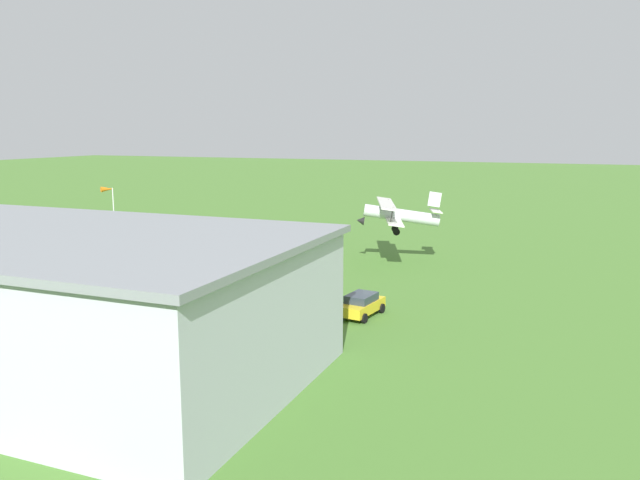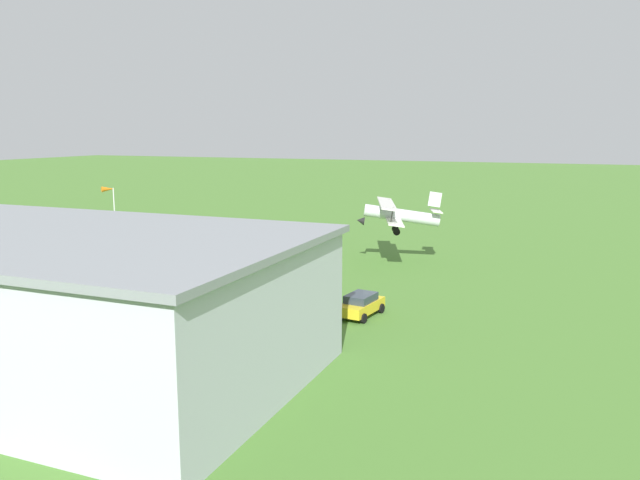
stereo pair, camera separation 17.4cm
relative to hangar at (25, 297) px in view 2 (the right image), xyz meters
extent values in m
plane|color=#47752D|center=(-2.74, -28.83, -3.58)|extent=(400.00, 400.00, 0.00)
cube|color=#B7BCC6|center=(0.00, 0.02, -0.18)|extent=(29.62, 15.36, 6.79)
cube|color=gray|center=(0.00, 0.02, 3.39)|extent=(30.22, 15.96, 0.35)
cube|color=#384251|center=(-0.01, -7.69, -0.79)|extent=(10.00, 0.17, 5.57)
cylinder|color=silver|center=(-11.60, -32.08, 0.91)|extent=(6.94, 3.36, 2.05)
cone|color=black|center=(-8.06, -30.84, 0.39)|extent=(1.02, 1.00, 0.87)
cube|color=silver|center=(-10.85, -31.82, 0.63)|extent=(4.46, 9.42, 0.31)
cube|color=silver|center=(-10.28, -31.62, 1.99)|extent=(4.46, 9.42, 0.31)
cube|color=silver|center=(-14.40, -33.06, 2.39)|extent=(1.23, 0.51, 1.44)
cube|color=silver|center=(-14.53, -33.11, 1.34)|extent=(1.71, 2.75, 0.20)
cylinder|color=black|center=(-10.81, -32.81, -0.48)|extent=(0.65, 0.34, 0.64)
cylinder|color=black|center=(-11.44, -31.02, -0.48)|extent=(0.65, 0.34, 0.64)
cylinder|color=#332D28|center=(-9.56, -34.59, 1.31)|extent=(0.29, 0.17, 1.42)
cylinder|color=#332D28|center=(-11.57, -28.85, 1.31)|extent=(0.29, 0.17, 1.42)
cube|color=gold|center=(-13.53, -14.72, -2.92)|extent=(2.28, 4.14, 0.67)
cube|color=#2D3842|center=(-13.53, -14.72, -2.33)|extent=(1.83, 2.40, 0.51)
cylinder|color=black|center=(-14.21, -13.27, -3.26)|extent=(0.31, 0.66, 0.64)
cylinder|color=black|center=(-12.48, -13.52, -3.26)|extent=(0.31, 0.66, 0.64)
cylinder|color=black|center=(-14.58, -15.92, -3.26)|extent=(0.31, 0.66, 0.64)
cylinder|color=black|center=(-12.86, -16.17, -3.26)|extent=(0.31, 0.66, 0.64)
cube|color=#1E6B38|center=(12.05, -15.46, -2.90)|extent=(1.93, 4.02, 0.72)
cube|color=#2D3842|center=(12.05, -15.46, -2.24)|extent=(1.67, 2.26, 0.61)
cylinder|color=black|center=(11.16, -14.09, -3.26)|extent=(0.23, 0.64, 0.64)
cylinder|color=black|center=(13.00, -14.12, -3.26)|extent=(0.23, 0.64, 0.64)
cylinder|color=black|center=(11.10, -16.79, -3.26)|extent=(0.23, 0.64, 0.64)
cylinder|color=black|center=(12.94, -16.83, -3.26)|extent=(0.23, 0.64, 0.64)
cube|color=black|center=(18.22, -15.64, -2.93)|extent=(2.22, 4.66, 0.66)
cube|color=#2D3842|center=(18.22, -15.64, -2.34)|extent=(1.77, 2.68, 0.53)
cylinder|color=black|center=(17.20, -14.23, -3.26)|extent=(0.30, 0.66, 0.64)
cylinder|color=black|center=(17.59, -17.26, -3.26)|extent=(0.30, 0.66, 0.64)
cylinder|color=black|center=(19.24, -17.04, -3.26)|extent=(0.30, 0.66, 0.64)
cylinder|color=orange|center=(2.00, -20.75, -3.14)|extent=(0.41, 0.41, 0.88)
cylinder|color=orange|center=(2.00, -20.75, -2.39)|extent=(0.49, 0.49, 0.62)
sphere|color=#9E704C|center=(2.00, -20.75, -1.96)|extent=(0.24, 0.24, 0.24)
cylinder|color=navy|center=(5.52, -18.91, -3.17)|extent=(0.45, 0.45, 0.82)
cylinder|color=#B23333|center=(5.52, -18.91, -2.47)|extent=(0.53, 0.53, 0.58)
sphere|color=brown|center=(5.52, -18.91, -2.07)|extent=(0.22, 0.22, 0.22)
cylinder|color=beige|center=(-7.50, -14.63, -3.14)|extent=(0.35, 0.35, 0.87)
cylinder|color=#33723F|center=(-7.50, -14.63, -2.40)|extent=(0.41, 0.41, 0.62)
sphere|color=beige|center=(-7.50, -14.63, -1.97)|extent=(0.24, 0.24, 0.24)
cylinder|color=silver|center=(19.30, -29.96, -0.51)|extent=(0.12, 0.12, 6.13)
cone|color=orange|center=(20.00, -29.96, 2.40)|extent=(1.25, 1.40, 0.60)
camera|label=1|loc=(-26.14, 23.77, 8.54)|focal=35.49mm
camera|label=2|loc=(-26.30, 23.70, 8.54)|focal=35.49mm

